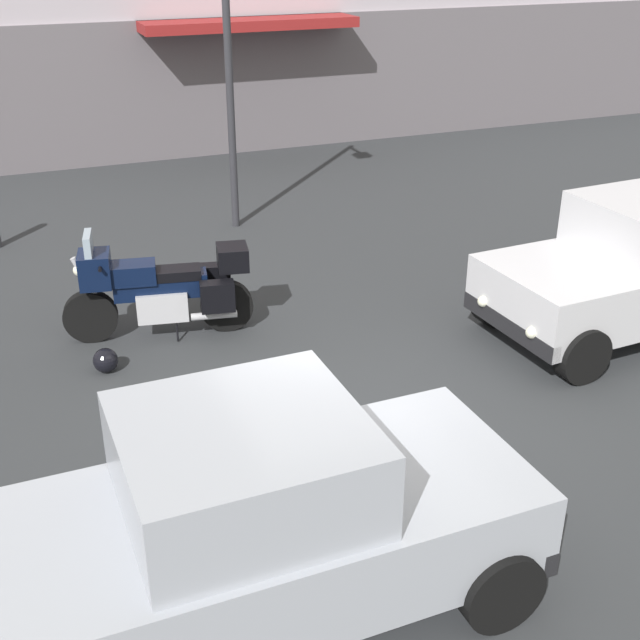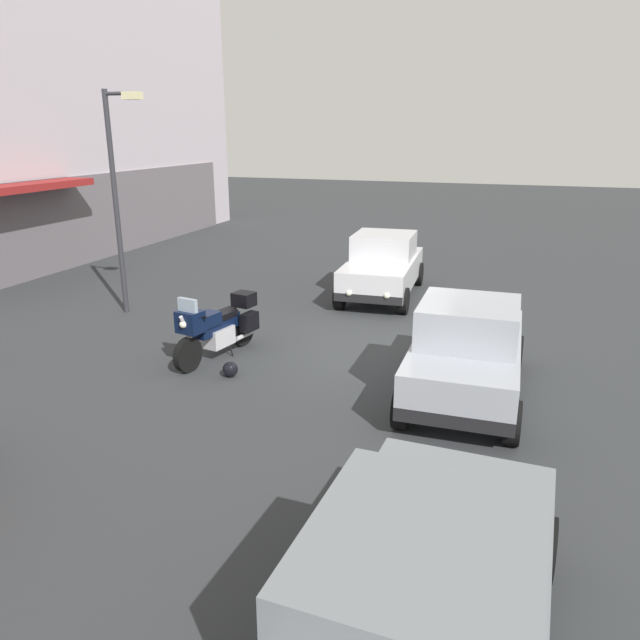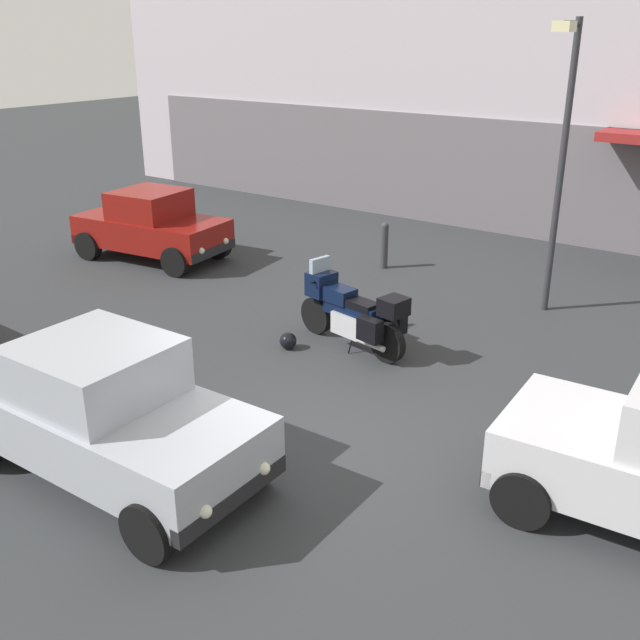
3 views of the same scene
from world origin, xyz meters
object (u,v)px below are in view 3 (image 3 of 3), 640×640
Objects in this scene: car_wagon_end at (106,412)px; helmet at (288,341)px; car_compact_side at (151,226)px; bollard_curbside at (384,244)px; motorcycle at (353,312)px; streetlamp_curbside at (562,144)px.

helmet is at bearing 96.64° from car_wagon_end.
car_compact_side is 5.21m from bollard_curbside.
motorcycle is at bearing 39.25° from helmet.
motorcycle is 8.02× the size of helmet.
bollard_curbside is at bearing 171.41° from streetlamp_curbside.
streetlamp_curbside reaches higher than bollard_curbside.
car_wagon_end is at bearing -52.34° from car_compact_side.
bollard_curbside is (4.58, 2.46, -0.23)m from car_compact_side.
helmet is at bearing 50.35° from motorcycle.
streetlamp_curbside is at bearing -8.59° from bollard_curbside.
car_compact_side is 0.92× the size of car_wagon_end.
car_wagon_end is at bearing 97.58° from motorcycle.
motorcycle is at bearing -119.98° from streetlamp_curbside.
motorcycle is 2.21× the size of bollard_curbside.
streetlamp_curbside is at bearing 55.68° from helmet.
streetlamp_curbside is (2.77, 4.07, 2.91)m from helmet.
streetlamp_curbside is 4.54m from bollard_curbside.
car_wagon_end reaches higher than car_compact_side.
streetlamp_curbside reaches higher than helmet.
car_wagon_end is (6.07, -6.20, 0.04)m from car_compact_side.
helmet is 0.28× the size of bollard_curbside.
car_compact_side is at bearing -2.22° from motorcycle.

